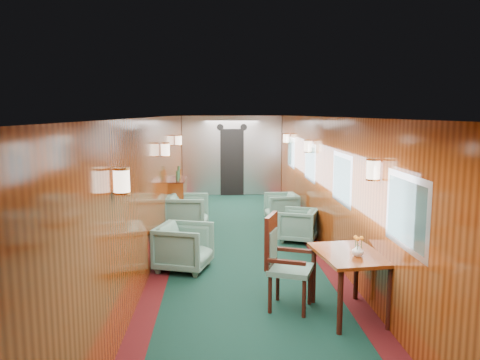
% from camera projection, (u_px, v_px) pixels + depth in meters
% --- Properties ---
extents(room, '(12.00, 12.10, 2.40)m').
position_uv_depth(room, '(243.00, 161.00, 8.17)').
color(room, black).
rests_on(room, ground).
extents(bulkhead, '(2.98, 0.17, 2.39)m').
position_uv_depth(bulkhead, '(232.00, 156.00, 14.08)').
color(bulkhead, silver).
rests_on(bulkhead, ground).
extents(windows_right, '(0.02, 8.60, 0.80)m').
position_uv_depth(windows_right, '(324.00, 169.00, 8.52)').
color(windows_right, '#AEB1B5').
rests_on(windows_right, ground).
extents(wall_sconces, '(2.97, 7.97, 0.25)m').
position_uv_depth(wall_sconces, '(241.00, 150.00, 8.71)').
color(wall_sconces, '#F6DEC0').
rests_on(wall_sconces, ground).
extents(dining_table, '(0.87, 1.14, 0.79)m').
position_uv_depth(dining_table, '(350.00, 263.00, 5.66)').
color(dining_table, maroon).
rests_on(dining_table, ground).
extents(side_chair, '(0.68, 0.70, 1.21)m').
position_uv_depth(side_chair, '(282.00, 258.00, 5.90)').
color(side_chair, '#1F4A43').
rests_on(side_chair, ground).
extents(credenza, '(0.35, 1.12, 1.28)m').
position_uv_depth(credenza, '(178.00, 200.00, 10.57)').
color(credenza, maroon).
rests_on(credenza, ground).
extents(flower_vase, '(0.16, 0.16, 0.15)m').
position_uv_depth(flower_vase, '(358.00, 250.00, 5.49)').
color(flower_vase, silver).
rests_on(flower_vase, dining_table).
extents(armchair_left_near, '(0.99, 0.98, 0.73)m').
position_uv_depth(armchair_left_near, '(184.00, 247.00, 7.39)').
color(armchair_left_near, '#1F4A43').
rests_on(armchair_left_near, ground).
extents(armchair_left_far, '(0.92, 0.90, 0.78)m').
position_uv_depth(armchair_left_far, '(187.00, 213.00, 9.81)').
color(armchair_left_far, '#1F4A43').
rests_on(armchair_left_far, ground).
extents(armchair_right_near, '(0.90, 0.89, 0.64)m').
position_uv_depth(armchair_right_near, '(298.00, 225.00, 9.05)').
color(armchair_right_near, '#1F4A43').
rests_on(armchair_right_near, ground).
extents(armchair_right_far, '(0.77, 0.76, 0.65)m').
position_uv_depth(armchair_right_far, '(281.00, 207.00, 10.72)').
color(armchair_right_far, '#1F4A43').
rests_on(armchair_right_far, ground).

